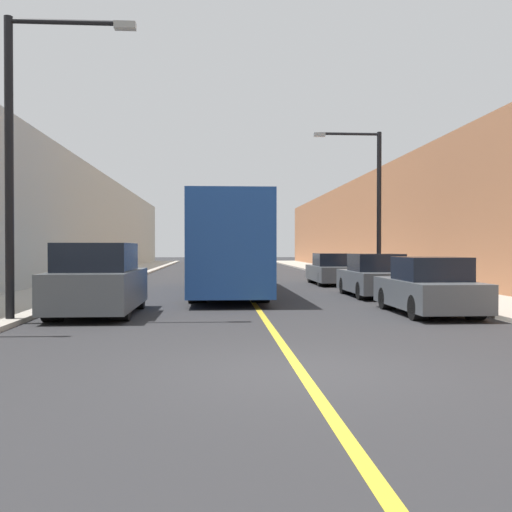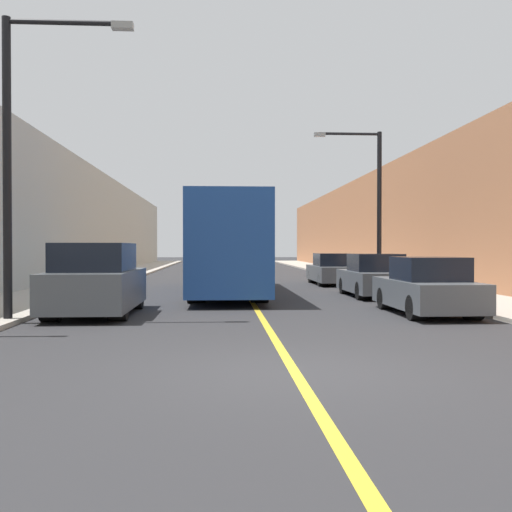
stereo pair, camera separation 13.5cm
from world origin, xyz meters
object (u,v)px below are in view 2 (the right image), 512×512
object	(u,v)px
parked_suv_left	(96,282)
car_right_mid	(374,277)
car_right_far	(333,270)
street_lamp_left	(20,143)
bus	(226,245)
street_lamp_right	(372,196)
car_right_near	(427,289)

from	to	relation	value
parked_suv_left	car_right_mid	xyz separation A→B (m)	(8.75, 5.28, -0.18)
car_right_mid	car_right_far	bearing A→B (deg)	91.12
street_lamp_left	bus	bearing A→B (deg)	60.66
parked_suv_left	street_lamp_right	distance (m)	14.49
bus	street_lamp_left	xyz separation A→B (m)	(-4.88, -8.68, 2.32)
car_right_mid	street_lamp_right	distance (m)	5.96
bus	car_right_mid	distance (m)	5.67
parked_suv_left	bus	bearing A→B (deg)	63.66
parked_suv_left	car_right_near	distance (m)	8.68
car_right_far	parked_suv_left	bearing A→B (deg)	-124.94
car_right_near	parked_suv_left	bearing A→B (deg)	177.35
car_right_mid	street_lamp_left	world-z (taller)	street_lamp_left
car_right_near	street_lamp_right	distance (m)	11.06
street_lamp_left	car_right_far	bearing A→B (deg)	54.38
parked_suv_left	car_right_far	world-z (taller)	parked_suv_left
bus	parked_suv_left	size ratio (longest dim) A/B	2.67
car_right_far	street_lamp_right	size ratio (longest dim) A/B	0.70
bus	car_right_far	world-z (taller)	bus
car_right_far	street_lamp_right	xyz separation A→B (m)	(1.31, -2.26, 3.37)
street_lamp_left	street_lamp_right	xyz separation A→B (m)	(11.31, 11.70, -0.13)
parked_suv_left	car_right_far	size ratio (longest dim) A/B	0.98
bus	street_lamp_right	world-z (taller)	street_lamp_right
car_right_mid	street_lamp_right	bearing A→B (deg)	76.24
car_right_near	car_right_far	bearing A→B (deg)	90.27
car_right_near	car_right_far	world-z (taller)	car_right_near
bus	street_lamp_left	bearing A→B (deg)	-119.34
street_lamp_right	car_right_mid	bearing A→B (deg)	-103.76
parked_suv_left	car_right_far	bearing A→B (deg)	55.06
parked_suv_left	street_lamp_right	size ratio (longest dim) A/B	0.68
car_right_near	car_right_mid	world-z (taller)	car_right_mid
parked_suv_left	street_lamp_left	bearing A→B (deg)	-130.41
parked_suv_left	street_lamp_right	xyz separation A→B (m)	(9.92, 10.06, 3.18)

